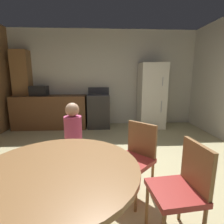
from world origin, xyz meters
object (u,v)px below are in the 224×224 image
Objects in this scene: dining_table at (60,187)px; person_child at (74,143)px; microwave at (39,91)px; oven_range at (99,111)px; chair_northeast at (136,155)px; chair_east at (182,186)px; refrigerator at (151,96)px.

dining_table is 1.08× the size of person_child.
oven_range is at bearing 0.13° from microwave.
oven_range is 2.50× the size of microwave.
oven_range is at bearing -125.00° from chair_northeast.
chair_east is (0.99, 0.10, -0.10)m from dining_table.
refrigerator is at bearing -2.10° from oven_range.
chair_east is at bearing 48.22° from person_child.
dining_table is (-1.68, -3.56, -0.28)m from refrigerator.
refrigerator reaches higher than chair_northeast.
chair_east is 0.80× the size of person_child.
chair_northeast is 0.80× the size of person_child.
chair_northeast and chair_east have the same top height.
oven_range is 2.96m from chair_northeast.
oven_range is 3.59m from chair_east.
microwave is 0.51× the size of chair_east.
oven_range is 3.62m from dining_table.
dining_table is at bearing 0.00° from chair_east.
refrigerator is 4.00× the size of microwave.
refrigerator is 2.02× the size of chair_east.
chair_east is (0.77, -3.51, 0.03)m from oven_range.
chair_northeast is (2.08, -2.91, -0.53)m from microwave.
oven_range is 1.52m from refrigerator.
oven_range is at bearing -83.60° from chair_east.
person_child is at bearing -95.63° from oven_range.
microwave reaches higher than person_child.
person_child is at bearing -63.54° from microwave.
chair_northeast is at bearing 69.35° from person_child.
oven_range is 1.26× the size of chair_northeast.
chair_northeast is at bearing -108.80° from refrigerator.
refrigerator is at bearing 64.71° from dining_table.
chair_northeast is 1.00× the size of chair_east.
chair_northeast is at bearing -54.40° from microwave.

